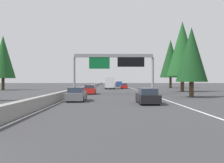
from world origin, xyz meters
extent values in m
plane|color=#38383A|center=(60.00, 0.00, 0.00)|extent=(320.00, 320.00, 0.00)
cube|color=gray|center=(80.00, 0.30, 0.45)|extent=(180.00, 0.56, 0.90)
cube|color=silver|center=(70.00, -11.52, 0.01)|extent=(160.00, 0.16, 0.01)
cube|color=silver|center=(70.00, -0.25, 0.01)|extent=(160.00, 0.16, 0.01)
cylinder|color=gray|center=(32.78, 0.30, 2.92)|extent=(0.36, 0.36, 5.83)
cylinder|color=gray|center=(32.78, -12.02, 2.92)|extent=(0.36, 0.36, 5.83)
cube|color=gray|center=(32.78, -5.86, 6.08)|extent=(0.50, 12.32, 0.50)
cube|color=#0C602D|center=(32.63, -3.64, 4.98)|extent=(0.12, 3.20, 1.90)
cube|color=black|center=(32.63, -8.57, 5.08)|extent=(0.16, 4.20, 1.50)
cube|color=black|center=(17.32, -8.81, 0.53)|extent=(4.40, 1.80, 0.76)
cube|color=#2D3847|center=(17.10, -8.81, 1.19)|extent=(2.46, 1.51, 0.56)
cylinder|color=black|center=(18.73, -8.02, 0.32)|extent=(0.64, 0.22, 0.64)
cylinder|color=black|center=(18.73, -9.60, 0.32)|extent=(0.64, 0.22, 0.64)
cylinder|color=black|center=(15.91, -8.02, 0.32)|extent=(0.64, 0.22, 0.64)
cylinder|color=black|center=(15.91, -9.60, 0.32)|extent=(0.64, 0.22, 0.64)
cube|color=slate|center=(20.44, -1.73, 0.53)|extent=(4.40, 1.80, 0.76)
cube|color=#2D3847|center=(20.22, -1.73, 1.19)|extent=(2.46, 1.51, 0.56)
cylinder|color=black|center=(21.84, -0.94, 0.32)|extent=(0.64, 0.22, 0.64)
cylinder|color=black|center=(21.84, -2.52, 0.32)|extent=(0.64, 0.22, 0.64)
cylinder|color=black|center=(19.03, -0.94, 0.32)|extent=(0.64, 0.22, 0.64)
cylinder|color=black|center=(19.03, -2.52, 0.32)|extent=(0.64, 0.22, 0.64)
cube|color=white|center=(57.86, -5.24, 1.70)|extent=(6.12, 2.40, 2.50)
cube|color=black|center=(62.11, -5.24, 1.40)|extent=(2.38, 2.30, 1.90)
cylinder|color=black|center=(61.94, -4.18, 0.45)|extent=(0.90, 0.28, 0.90)
cylinder|color=black|center=(61.94, -6.30, 0.45)|extent=(0.90, 0.28, 0.90)
cylinder|color=black|center=(56.16, -4.18, 0.45)|extent=(0.90, 0.28, 0.90)
cylinder|color=black|center=(56.16, -6.30, 0.45)|extent=(0.90, 0.28, 0.90)
cube|color=#1E4793|center=(84.48, -8.78, 0.61)|extent=(5.60, 2.00, 0.70)
cube|color=#1E4793|center=(85.49, -8.78, 1.41)|extent=(2.24, 1.84, 0.90)
cube|color=#2D3847|center=(85.49, -8.78, 1.50)|extent=(2.02, 1.92, 0.41)
cylinder|color=black|center=(86.33, -7.92, 0.40)|extent=(0.80, 0.28, 0.80)
cylinder|color=black|center=(86.33, -9.64, 0.40)|extent=(0.80, 0.28, 0.80)
cylinder|color=black|center=(82.64, -7.92, 0.40)|extent=(0.80, 0.28, 0.80)
cylinder|color=black|center=(82.64, -9.64, 0.40)|extent=(0.80, 0.28, 0.80)
cube|color=#1E4793|center=(103.73, -5.32, 1.65)|extent=(11.50, 2.50, 2.90)
cube|color=#2D3847|center=(103.73, -5.32, 2.01)|extent=(11.04, 2.55, 0.84)
cylinder|color=black|center=(107.76, -4.22, 0.50)|extent=(1.00, 0.30, 1.00)
cylinder|color=black|center=(107.76, -6.42, 0.50)|extent=(1.00, 0.30, 1.00)
cylinder|color=black|center=(99.71, -4.22, 0.50)|extent=(1.00, 0.30, 1.00)
cylinder|color=black|center=(99.71, -6.42, 0.50)|extent=(1.00, 0.30, 1.00)
cube|color=maroon|center=(115.10, -9.21, 0.97)|extent=(5.00, 1.95, 1.44)
cube|color=#2D3847|center=(112.80, -9.21, 1.22)|extent=(0.08, 1.48, 0.56)
cylinder|color=black|center=(116.80, -8.36, 0.35)|extent=(0.70, 0.24, 0.70)
cylinder|color=black|center=(116.80, -10.07, 0.35)|extent=(0.70, 0.24, 0.70)
cylinder|color=black|center=(113.40, -8.36, 0.35)|extent=(0.70, 0.24, 0.70)
cylinder|color=black|center=(113.40, -10.07, 0.35)|extent=(0.70, 0.24, 0.70)
cube|color=red|center=(34.21, -2.03, 0.53)|extent=(4.40, 1.80, 0.76)
cube|color=#2D3847|center=(33.99, -2.03, 1.19)|extent=(2.46, 1.51, 0.56)
cylinder|color=black|center=(35.62, -1.24, 0.32)|extent=(0.64, 0.22, 0.64)
cylinder|color=black|center=(35.62, -2.82, 0.32)|extent=(0.64, 0.22, 0.64)
cylinder|color=black|center=(32.81, -1.24, 0.32)|extent=(0.64, 0.22, 0.64)
cylinder|color=black|center=(32.81, -2.82, 0.32)|extent=(0.64, 0.22, 0.64)
cube|color=red|center=(62.03, -9.20, 0.53)|extent=(4.40, 1.80, 0.76)
cube|color=#2D3847|center=(61.81, -9.20, 1.19)|extent=(2.46, 1.51, 0.56)
cylinder|color=black|center=(63.44, -8.41, 0.32)|extent=(0.64, 0.22, 0.64)
cylinder|color=black|center=(63.44, -9.99, 0.32)|extent=(0.64, 0.22, 0.64)
cylinder|color=black|center=(60.62, -8.41, 0.32)|extent=(0.64, 0.22, 0.64)
cylinder|color=black|center=(60.62, -9.99, 0.32)|extent=(0.64, 0.22, 0.64)
cylinder|color=#4C3823|center=(26.24, -15.95, 1.01)|extent=(0.58, 0.58, 2.02)
cone|color=#143D19|center=(26.24, -15.95, 5.60)|extent=(4.04, 4.04, 7.16)
cylinder|color=#4C3823|center=(42.69, -19.62, 1.53)|extent=(0.69, 0.69, 3.06)
cone|color=#194C1E|center=(42.69, -19.62, 8.49)|extent=(6.12, 6.12, 10.86)
cylinder|color=#4C3823|center=(67.35, -23.38, 1.58)|extent=(0.70, 0.70, 3.16)
cone|color=#143D19|center=(67.35, -23.38, 8.76)|extent=(6.32, 6.32, 11.21)
cylinder|color=#4C3823|center=(51.21, 19.37, 1.38)|extent=(0.66, 0.66, 2.77)
cone|color=#194C1E|center=(51.21, 19.37, 7.67)|extent=(5.53, 5.53, 9.81)
camera|label=1|loc=(-5.87, -5.26, 2.16)|focal=39.57mm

